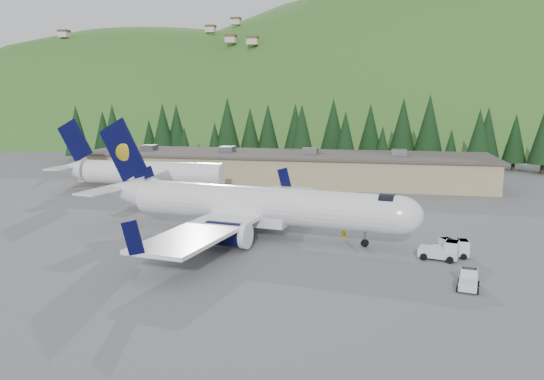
{
  "coord_description": "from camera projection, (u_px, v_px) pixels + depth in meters",
  "views": [
    {
      "loc": [
        12.48,
        -52.99,
        14.21
      ],
      "look_at": [
        0.0,
        6.0,
        4.0
      ],
      "focal_mm": 35.0,
      "sensor_mm": 36.0,
      "label": 1
    }
  ],
  "objects": [
    {
      "name": "baggage_tug_a",
      "position": [
        440.0,
        248.0,
        49.01
      ],
      "size": [
        3.3,
        2.77,
        1.57
      ],
      "rotation": [
        0.0,
        0.0,
        0.49
      ],
      "color": "silver",
      "rests_on": "ground"
    },
    {
      "name": "ground",
      "position": [
        260.0,
        236.0,
        56.03
      ],
      "size": [
        600.0,
        600.0,
        0.0
      ],
      "primitive_type": "plane",
      "color": "#59595F"
    },
    {
      "name": "ramp_worker",
      "position": [
        344.0,
        231.0,
        54.77
      ],
      "size": [
        0.77,
        0.74,
        1.77
      ],
      "primitive_type": "imported",
      "rotation": [
        0.0,
        0.0,
        3.81
      ],
      "color": "yellow",
      "rests_on": "ground"
    },
    {
      "name": "baggage_tug_b",
      "position": [
        442.0,
        251.0,
        47.75
      ],
      "size": [
        3.7,
        2.67,
        1.81
      ],
      "rotation": [
        0.0,
        0.0,
        -0.23
      ],
      "color": "silver",
      "rests_on": "ground"
    },
    {
      "name": "hills",
      "position": [
        464.0,
        301.0,
        259.02
      ],
      "size": [
        614.0,
        330.0,
        300.0
      ],
      "color": "#2E5C1B",
      "rests_on": "ground"
    },
    {
      "name": "baggage_tug_d",
      "position": [
        454.0,
        249.0,
        48.65
      ],
      "size": [
        3.11,
        1.96,
        1.62
      ],
      "rotation": [
        0.0,
        0.0,
        0.05
      ],
      "color": "silver",
      "rests_on": "ground"
    },
    {
      "name": "terminal_building",
      "position": [
        282.0,
        167.0,
        93.27
      ],
      "size": [
        71.0,
        17.0,
        6.1
      ],
      "color": "#9D8C67",
      "rests_on": "ground"
    },
    {
      "name": "second_airliner",
      "position": [
        136.0,
        172.0,
        81.79
      ],
      "size": [
        27.5,
        11.0,
        10.05
      ],
      "color": "white",
      "rests_on": "ground"
    },
    {
      "name": "baggage_tug_c",
      "position": [
        468.0,
        280.0,
        40.5
      ],
      "size": [
        1.98,
        2.82,
        1.4
      ],
      "rotation": [
        0.0,
        0.0,
        1.39
      ],
      "color": "silver",
      "rests_on": "ground"
    },
    {
      "name": "tree_line",
      "position": [
        308.0,
        131.0,
        115.81
      ],
      "size": [
        112.98,
        18.25,
        14.35
      ],
      "color": "black",
      "rests_on": "ground"
    },
    {
      "name": "airliner",
      "position": [
        251.0,
        205.0,
        55.87
      ],
      "size": [
        36.98,
        34.86,
        12.28
      ],
      "rotation": [
        0.0,
        0.0,
        -0.16
      ],
      "color": "white",
      "rests_on": "ground"
    }
  ]
}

